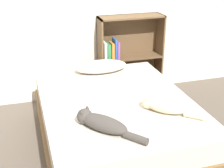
{
  "coord_description": "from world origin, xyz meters",
  "views": [
    {
      "loc": [
        -0.78,
        -2.48,
        1.84
      ],
      "look_at": [
        0.0,
        0.14,
        0.63
      ],
      "focal_mm": 50.0,
      "sensor_mm": 36.0,
      "label": 1
    }
  ],
  "objects_px": {
    "pillow": "(101,66)",
    "cat_light": "(165,105)",
    "bookshelf": "(127,55)",
    "cat_dark": "(101,123)",
    "bed": "(116,124)"
  },
  "relations": [
    {
      "from": "bed",
      "to": "cat_dark",
      "type": "height_order",
      "value": "cat_dark"
    },
    {
      "from": "cat_light",
      "to": "bookshelf",
      "type": "xyz_separation_m",
      "value": [
        0.18,
        1.51,
        -0.05
      ]
    },
    {
      "from": "bed",
      "to": "cat_dark",
      "type": "relative_size",
      "value": 3.44
    },
    {
      "from": "bed",
      "to": "cat_light",
      "type": "height_order",
      "value": "cat_light"
    },
    {
      "from": "pillow",
      "to": "cat_light",
      "type": "xyz_separation_m",
      "value": [
        0.28,
        -1.07,
        -0.0
      ]
    },
    {
      "from": "pillow",
      "to": "bookshelf",
      "type": "relative_size",
      "value": 0.56
    },
    {
      "from": "pillow",
      "to": "bookshelf",
      "type": "xyz_separation_m",
      "value": [
        0.46,
        0.44,
        -0.05
      ]
    },
    {
      "from": "bed",
      "to": "bookshelf",
      "type": "relative_size",
      "value": 1.7
    },
    {
      "from": "bed",
      "to": "cat_dark",
      "type": "distance_m",
      "value": 0.62
    },
    {
      "from": "bed",
      "to": "pillow",
      "type": "height_order",
      "value": "pillow"
    },
    {
      "from": "pillow",
      "to": "cat_light",
      "type": "relative_size",
      "value": 1.31
    },
    {
      "from": "cat_light",
      "to": "cat_dark",
      "type": "height_order",
      "value": "cat_dark"
    },
    {
      "from": "bed",
      "to": "cat_light",
      "type": "relative_size",
      "value": 3.98
    },
    {
      "from": "cat_light",
      "to": "bookshelf",
      "type": "height_order",
      "value": "bookshelf"
    },
    {
      "from": "bed",
      "to": "pillow",
      "type": "xyz_separation_m",
      "value": [
        0.05,
        0.72,
        0.33
      ]
    }
  ]
}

